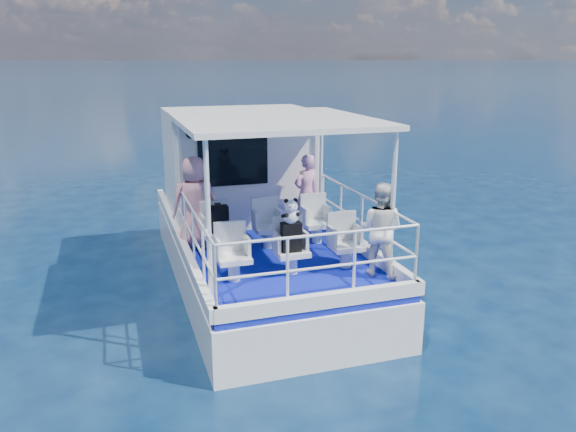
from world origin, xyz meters
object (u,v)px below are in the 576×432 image
object	(u,v)px
backpack_center	(291,237)
panda	(291,211)
passenger_stbd_aft	(380,229)
passenger_port_fwd	(195,203)

from	to	relation	value
backpack_center	panda	xyz separation A→B (m)	(-0.01, -0.02, 0.41)
backpack_center	panda	distance (m)	0.41
passenger_stbd_aft	backpack_center	size ratio (longest dim) A/B	3.22
passenger_port_fwd	backpack_center	distance (m)	2.10
panda	passenger_port_fwd	bearing A→B (deg)	123.11
passenger_stbd_aft	panda	distance (m)	1.37
passenger_stbd_aft	backpack_center	distance (m)	1.34
passenger_port_fwd	passenger_stbd_aft	xyz separation A→B (m)	(2.44, -2.13, -0.08)
passenger_stbd_aft	backpack_center	bearing A→B (deg)	27.16
passenger_port_fwd	panda	distance (m)	2.11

